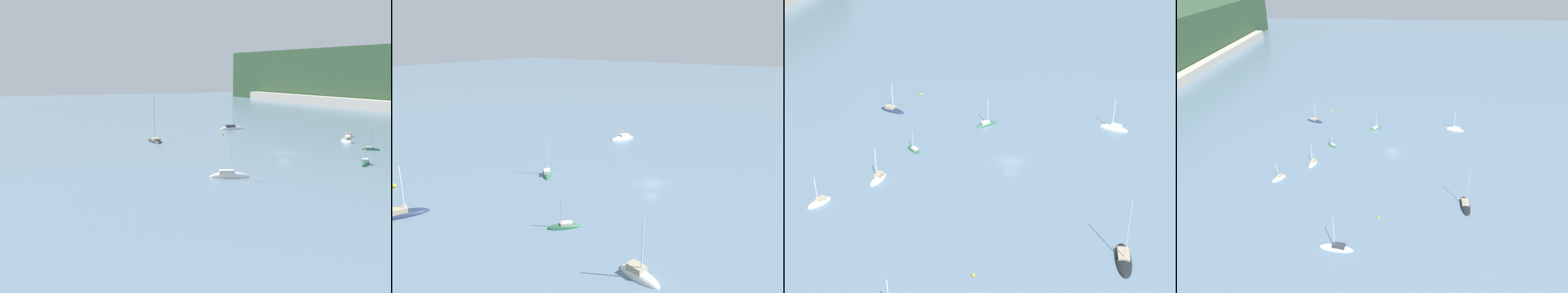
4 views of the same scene
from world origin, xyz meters
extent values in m
plane|color=slate|center=(0.00, 0.00, 0.00)|extent=(600.00, 600.00, 0.00)
ellipsoid|color=silver|center=(-10.08, 25.35, 0.00)|extent=(5.66, 3.08, 1.76)
cube|color=tan|center=(-9.66, 25.24, 0.90)|extent=(2.19, 1.70, 0.83)
cylinder|color=silver|center=(-10.34, 25.41, 3.70)|extent=(0.14, 0.14, 6.43)
ellipsoid|color=#2D6647|center=(18.20, 6.50, 0.00)|extent=(4.81, 5.39, 1.42)
cube|color=silver|center=(17.91, 6.85, 0.74)|extent=(2.14, 2.28, 0.69)
cylinder|color=silver|center=(18.38, 6.28, 3.59)|extent=(0.14, 0.14, 6.39)
ellipsoid|color=#2D6647|center=(3.25, 21.08, 0.00)|extent=(4.19, 4.14, 1.17)
cube|color=beige|center=(2.99, 20.83, 0.55)|extent=(1.84, 1.83, 0.46)
cylinder|color=#B2B2B7|center=(3.41, 21.24, 2.40)|extent=(0.14, 0.14, 4.15)
ellipsoid|color=silver|center=(-48.51, 12.77, 0.00)|extent=(3.34, 8.10, 1.92)
cube|color=#333842|center=(-48.61, 12.15, 0.95)|extent=(1.92, 3.03, 0.85)
cylinder|color=silver|center=(-48.45, 13.16, 4.50)|extent=(0.14, 0.14, 7.95)
ellipsoid|color=black|center=(-30.71, -18.97, 0.00)|extent=(8.84, 3.02, 1.44)
cube|color=tan|center=(-30.01, -19.01, 0.70)|extent=(3.23, 1.95, 0.61)
cylinder|color=#B2B2B7|center=(-31.14, -18.94, 5.95)|extent=(0.14, 0.14, 11.11)
ellipsoid|color=white|center=(18.79, -23.34, 0.00)|extent=(4.46, 6.95, 1.99)
cube|color=silver|center=(18.57, -23.84, 0.92)|extent=(2.21, 2.76, 0.74)
cylinder|color=silver|center=(18.92, -23.03, 3.96)|extent=(0.14, 0.14, 6.83)
ellipsoid|color=white|center=(-19.45, 33.72, 0.00)|extent=(5.05, 4.18, 1.76)
cube|color=tan|center=(-19.12, 33.50, 0.76)|extent=(2.15, 1.99, 0.56)
cylinder|color=silver|center=(-19.65, 33.86, 3.04)|extent=(0.14, 0.14, 5.11)
sphere|color=yellow|center=(-36.74, 3.68, 0.25)|extent=(0.51, 0.51, 0.51)
camera|label=1|loc=(99.50, -65.74, 18.13)|focal=50.00mm
camera|label=2|loc=(-25.03, 57.48, 24.63)|focal=35.00mm
camera|label=3|loc=(-99.87, -3.56, 53.21)|focal=50.00mm
camera|label=4|loc=(-114.28, 1.45, 58.94)|focal=35.00mm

